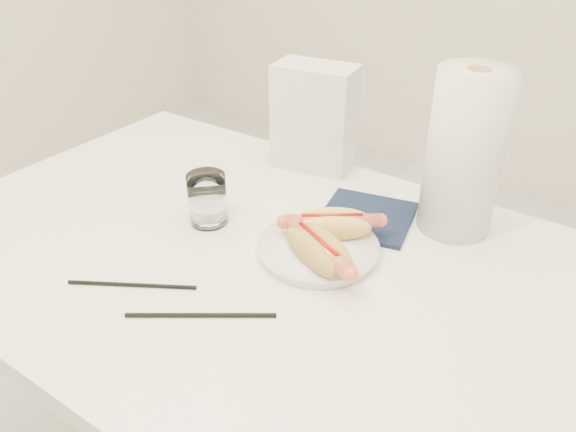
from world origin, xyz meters
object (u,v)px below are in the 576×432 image
Objects in this scene: plate at (318,250)px; table at (244,274)px; water_glass at (207,199)px; hotdog_right at (318,249)px; napkin_box at (315,117)px; hotdog_left at (332,225)px; paper_towel_roll at (465,153)px.

table is at bearing -154.44° from plate.
water_glass reaches higher than plate.
hotdog_right is 0.40m from napkin_box.
hotdog_right is at bearing -111.48° from hotdog_left.
paper_towel_roll reaches higher than table.
paper_towel_roll is (0.16, 0.18, 0.11)m from hotdog_left.
hotdog_right reaches higher than table.
napkin_box is (-0.22, 0.33, 0.07)m from hotdog_right.
hotdog_right is at bearing -2.30° from water_glass.
hotdog_left is (0.00, 0.04, 0.03)m from plate.
paper_towel_roll is (0.35, -0.07, 0.03)m from napkin_box.
table is 0.18m from hotdog_right.
paper_towel_roll reaches higher than hotdog_right.
table is at bearing -16.45° from water_glass.
plate reaches higher than table.
water_glass is 0.43× the size of napkin_box.
paper_towel_roll reaches higher than plate.
water_glass is (-0.10, 0.03, 0.11)m from table.
table is 12.09× the size of water_glass.
hotdog_right is at bearing -65.65° from napkin_box.
table is 5.23× the size of napkin_box.
hotdog_left is 0.66× the size of napkin_box.
plate is 1.17× the size of hotdog_right.
water_glass is 0.47m from paper_towel_roll.
hotdog_left is at bearing 17.02° from water_glass.
plate is at bearing -65.30° from napkin_box.
plate is 0.89× the size of napkin_box.
plate is 0.23m from water_glass.
water_glass is at bearing -147.17° from paper_towel_roll.
napkin_box is at bearing 123.79° from plate.
hotdog_left is 0.33m from napkin_box.
water_glass is at bearing -157.27° from hotdog_right.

